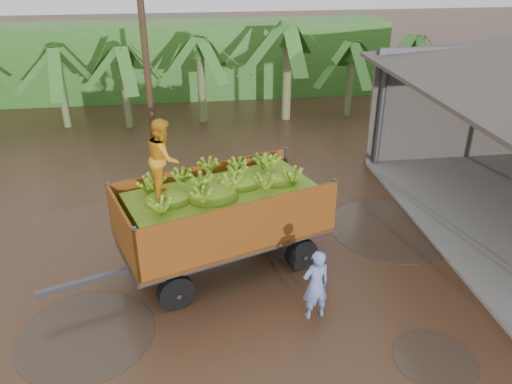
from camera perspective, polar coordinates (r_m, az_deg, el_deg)
ground at (r=12.36m, az=-0.97°, el=-8.80°), size 100.00×100.00×0.00m
hedge_north at (r=26.56m, az=-9.79°, el=14.66°), size 22.00×3.00×3.60m
banana_trailer at (r=11.78m, az=-3.95°, el=-2.35°), size 6.73×3.81×3.95m
man_blue at (r=10.57m, az=6.85°, el=-10.49°), size 0.66×0.50×1.64m
utility_pole at (r=18.33m, az=-12.59°, el=15.82°), size 1.20×0.24×7.70m
banana_plants at (r=17.76m, az=-21.00°, el=7.64°), size 24.35×20.53×4.35m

